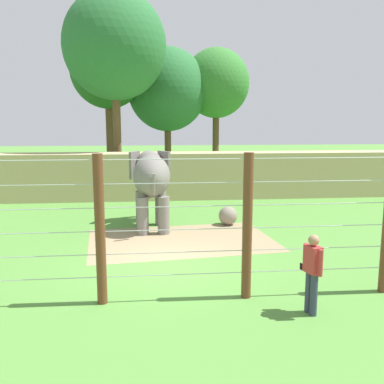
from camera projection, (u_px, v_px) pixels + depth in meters
The scene contains 11 objects.
ground_plane at pixel (169, 265), 11.70m from camera, with size 120.00×120.00×0.00m, color #518938.
dirt_patch at pixel (181, 240), 14.13m from camera, with size 6.03×3.94×0.01m, color #937F5B.
embankment_wall at pixel (159, 176), 21.77m from camera, with size 36.00×1.80×2.34m, color tan.
elephant at pixel (151, 178), 15.55m from camera, with size 1.58×3.76×2.79m.
enrichment_ball at pixel (228, 216), 16.20m from camera, with size 0.72×0.72×0.72m, color gray.
cable_fence at pixel (174, 228), 9.14m from camera, with size 10.73×0.22×3.25m.
zookeeper at pixel (312, 271), 8.58m from camera, with size 0.33×0.57×1.67m.
tree_far_left at pixel (167, 90), 27.85m from camera, with size 5.19×5.19×8.72m.
tree_left_of_centre at pixel (115, 46), 22.61m from camera, with size 5.50×5.50×10.80m.
tree_behind_wall at pixel (216, 84), 28.48m from camera, with size 4.42×4.42×8.78m.
tree_right_of_centre at pixel (108, 70), 26.26m from camera, with size 4.63×4.63×9.55m.
Camera 1 is at (-0.47, -11.22, 3.90)m, focal length 39.76 mm.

